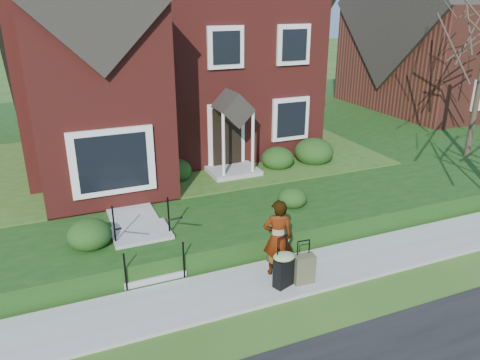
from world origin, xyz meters
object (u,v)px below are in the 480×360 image
suitcase_black (284,267)px  suitcase_olive (304,269)px  woman (278,238)px  front_steps (146,247)px

suitcase_black → suitcase_olive: (0.48, -0.05, -0.12)m
suitcase_olive → suitcase_black: bearing=178.2°
woman → suitcase_olive: size_ratio=1.81×
suitcase_black → suitcase_olive: bearing=-25.9°
suitcase_black → suitcase_olive: 0.50m
suitcase_olive → front_steps: bearing=148.3°
front_steps → woman: size_ratio=1.10×
front_steps → suitcase_black: (2.56, -2.17, 0.07)m
front_steps → suitcase_olive: 3.77m
suitcase_black → suitcase_olive: suitcase_black is taller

